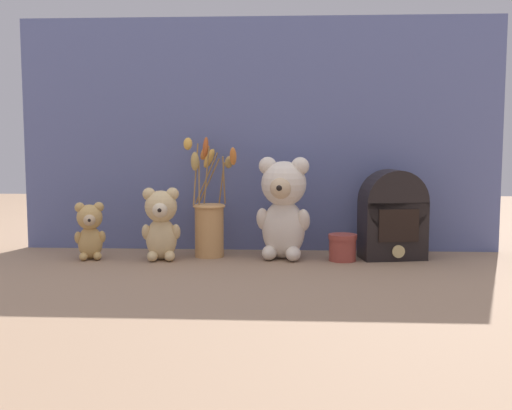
# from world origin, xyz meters

# --- Properties ---
(ground_plane) EXTENTS (4.00, 4.00, 0.00)m
(ground_plane) POSITION_xyz_m (0.00, 0.00, 0.00)
(ground_plane) COLOR #8E7056
(backdrop_wall) EXTENTS (1.44, 0.02, 0.70)m
(backdrop_wall) POSITION_xyz_m (0.00, 0.17, 0.35)
(backdrop_wall) COLOR slate
(backdrop_wall) RESTS_ON ground
(teddy_bear_large) EXTENTS (0.16, 0.15, 0.29)m
(teddy_bear_large) POSITION_xyz_m (0.08, 0.02, 0.15)
(teddy_bear_large) COLOR beige
(teddy_bear_large) RESTS_ON ground
(teddy_bear_medium) EXTENTS (0.11, 0.10, 0.20)m
(teddy_bear_medium) POSITION_xyz_m (-0.26, -0.02, 0.11)
(teddy_bear_medium) COLOR #DBBC84
(teddy_bear_medium) RESTS_ON ground
(teddy_bear_small) EXTENTS (0.09, 0.08, 0.16)m
(teddy_bear_small) POSITION_xyz_m (-0.46, -0.02, 0.08)
(teddy_bear_small) COLOR tan
(teddy_bear_small) RESTS_ON ground
(flower_vase) EXTENTS (0.15, 0.14, 0.34)m
(flower_vase) POSITION_xyz_m (-0.14, 0.05, 0.11)
(flower_vase) COLOR tan
(flower_vase) RESTS_ON ground
(vintage_radio) EXTENTS (0.19, 0.13, 0.25)m
(vintage_radio) POSITION_xyz_m (0.38, 0.04, 0.12)
(vintage_radio) COLOR black
(vintage_radio) RESTS_ON ground
(decorative_tin_tall) EXTENTS (0.08, 0.08, 0.07)m
(decorative_tin_tall) POSITION_xyz_m (0.24, 0.00, 0.04)
(decorative_tin_tall) COLOR #993D33
(decorative_tin_tall) RESTS_ON ground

